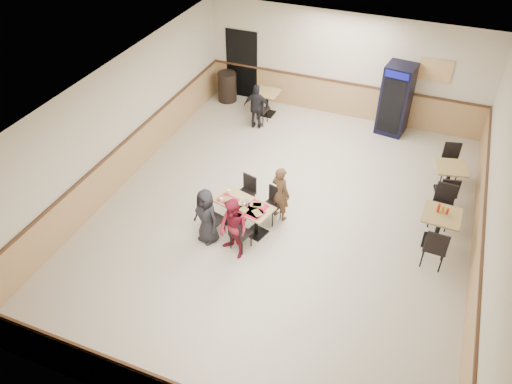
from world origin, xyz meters
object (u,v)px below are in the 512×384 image
at_px(main_table, 245,212).
at_px(side_table_far, 449,175).
at_px(diner_woman_right, 233,229).
at_px(back_table, 267,99).
at_px(diner_woman_left, 206,216).
at_px(diner_man_opposite, 280,193).
at_px(lone_diner, 257,107).
at_px(trash_bin, 227,87).
at_px(pepsi_cooler, 396,99).
at_px(side_table_near, 439,224).

xyz_separation_m(main_table, side_table_far, (3.92, 2.91, 0.05)).
relative_size(diner_woman_right, back_table, 1.91).
xyz_separation_m(diner_woman_left, side_table_far, (4.50, 3.54, -0.15)).
xyz_separation_m(diner_man_opposite, lone_diner, (-1.91, 3.41, -0.02)).
height_order(main_table, trash_bin, trash_bin).
bearing_deg(back_table, main_table, -74.67).
distance_m(diner_man_opposite, trash_bin, 5.67).
relative_size(lone_diner, pepsi_cooler, 0.66).
bearing_deg(main_table, lone_diner, 123.19).
xyz_separation_m(side_table_far, pepsi_cooler, (-1.69, 2.32, 0.49)).
distance_m(main_table, diner_woman_left, 0.88).
bearing_deg(trash_bin, side_table_near, -32.00).
bearing_deg(side_table_far, lone_diner, 167.98).
bearing_deg(pepsi_cooler, trash_bin, -171.89).
distance_m(diner_woman_left, back_table, 5.52).
relative_size(back_table, pepsi_cooler, 0.37).
xyz_separation_m(diner_woman_right, trash_bin, (-2.87, 6.00, -0.23)).
bearing_deg(back_table, diner_woman_right, -75.78).
distance_m(back_table, trash_bin, 1.48).
relative_size(diner_man_opposite, side_table_far, 1.60).
distance_m(main_table, pepsi_cooler, 5.71).
bearing_deg(diner_woman_right, trash_bin, 142.37).
height_order(side_table_near, pepsi_cooler, pepsi_cooler).
bearing_deg(diner_woman_left, main_table, 68.48).
bearing_deg(diner_man_opposite, back_table, -41.95).
distance_m(side_table_far, pepsi_cooler, 2.91).
relative_size(lone_diner, side_table_near, 1.64).
xyz_separation_m(side_table_near, pepsi_cooler, (-1.65, 4.20, 0.46)).
height_order(diner_woman_left, trash_bin, diner_woman_left).
distance_m(side_table_far, trash_bin, 7.06).
height_order(diner_woman_right, side_table_far, diner_woman_right).
xyz_separation_m(main_table, pepsi_cooler, (2.23, 5.24, 0.54)).
bearing_deg(diner_man_opposite, side_table_far, -121.82).
bearing_deg(diner_woman_right, diner_woman_left, -168.17).
relative_size(diner_woman_left, lone_diner, 1.00).
xyz_separation_m(main_table, diner_woman_right, (0.11, -0.81, 0.24)).
bearing_deg(back_table, side_table_far, -20.18).
height_order(side_table_near, side_table_far, side_table_near).
bearing_deg(diner_man_opposite, lone_diner, -37.04).
xyz_separation_m(diner_woman_left, back_table, (-0.75, 5.47, -0.17)).
bearing_deg(lone_diner, main_table, 100.86).
relative_size(side_table_far, pepsi_cooler, 0.42).
height_order(main_table, diner_woman_left, diner_woman_left).
height_order(back_table, pepsi_cooler, pepsi_cooler).
bearing_deg(main_table, side_table_far, 51.63).
relative_size(lone_diner, back_table, 1.81).
relative_size(diner_man_opposite, back_table, 1.85).
bearing_deg(trash_bin, diner_woman_right, -64.42).
bearing_deg(pepsi_cooler, diner_woman_left, -107.97).
xyz_separation_m(diner_woman_right, side_table_far, (3.81, 3.72, -0.19)).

